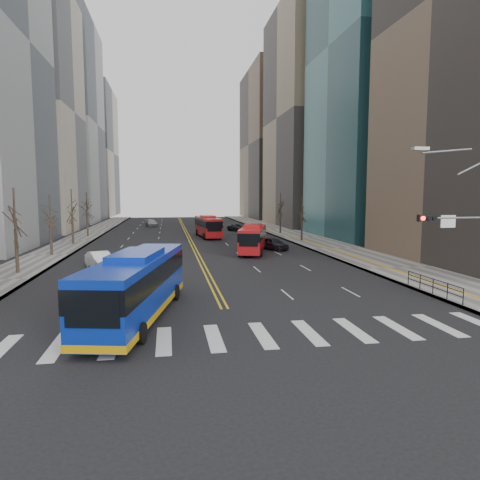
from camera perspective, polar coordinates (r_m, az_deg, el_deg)
The scene contains 16 objects.
ground at distance 21.12m, azimuth -0.20°, elevation -12.72°, with size 220.00×220.00×0.00m, color black.
sidewalk_right at distance 68.30m, azimuth 8.12°, elevation 0.38°, with size 7.00×130.00×0.15m, color slate.
sidewalk_left at distance 66.40m, azimuth -21.07°, elevation -0.13°, with size 5.00×130.00×0.15m, color slate.
crosswalk at distance 21.11m, azimuth -0.20°, elevation -12.71°, with size 26.70×4.00×0.01m.
centerline at distance 75.10m, azimuth -7.10°, elevation 0.85°, with size 0.55×100.00×0.01m.
office_towers at distance 89.93m, azimuth -7.63°, elevation 17.02°, with size 83.00×134.00×58.00m.
signal_mast at distance 27.67m, azimuth 28.42°, elevation 1.31°, with size 5.37×0.37×9.39m.
pedestrian_railing at distance 31.72m, azimuth 24.35°, elevation -5.33°, with size 0.06×6.06×1.02m.
street_trees at distance 54.44m, azimuth -13.77°, elevation 3.89°, with size 35.20×47.20×7.60m.
blue_bus at distance 24.27m, azimuth -13.54°, elevation -5.64°, with size 5.36×13.08×3.71m.
red_bus_near at distance 50.14m, azimuth 1.73°, elevation 0.42°, with size 5.26×10.65×3.32m.
red_bus_far at distance 68.26m, azimuth -4.31°, elevation 1.99°, with size 3.49×11.15×3.48m.
car_white at distance 41.43m, azimuth -18.15°, elevation -2.57°, with size 1.66×4.75×1.57m, color white.
car_dark_mid at distance 52.94m, azimuth 4.52°, elevation -0.48°, with size 1.80×4.47×1.52m, color black.
car_silver at distance 93.20m, azimuth -11.74°, elevation 2.23°, with size 2.03×4.99×1.45m, color #9FA0A4.
car_dark_far at distance 79.45m, azimuth -0.23°, elevation 1.68°, with size 2.27×4.92×1.37m, color black.
Camera 1 is at (-3.28, -19.72, 6.81)m, focal length 32.00 mm.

